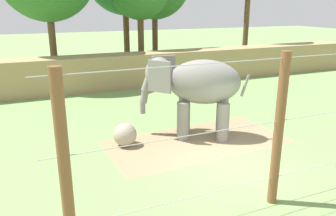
% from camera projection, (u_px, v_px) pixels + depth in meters
% --- Properties ---
extents(ground_plane, '(120.00, 120.00, 0.00)m').
position_uv_depth(ground_plane, '(229.00, 163.00, 11.25)').
color(ground_plane, '#759956').
extents(dirt_patch, '(6.99, 3.75, 0.01)m').
position_uv_depth(dirt_patch, '(196.00, 142.00, 13.03)').
color(dirt_patch, '#937F5B').
rests_on(dirt_patch, ground).
extents(embankment_wall, '(36.00, 1.80, 2.11)m').
position_uv_depth(embankment_wall, '(125.00, 70.00, 21.56)').
color(embankment_wall, tan).
rests_on(embankment_wall, ground).
extents(elephant, '(3.85, 2.99, 3.15)m').
position_uv_depth(elephant, '(195.00, 85.00, 13.03)').
color(elephant, gray).
rests_on(elephant, ground).
extents(enrichment_ball, '(0.87, 0.87, 0.87)m').
position_uv_depth(enrichment_ball, '(125.00, 134.00, 12.57)').
color(enrichment_ball, tan).
rests_on(enrichment_ball, ground).
extents(cable_fence, '(11.85, 0.24, 4.03)m').
position_uv_depth(cable_fence, '(283.00, 130.00, 8.54)').
color(cable_fence, brown).
rests_on(cable_fence, ground).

